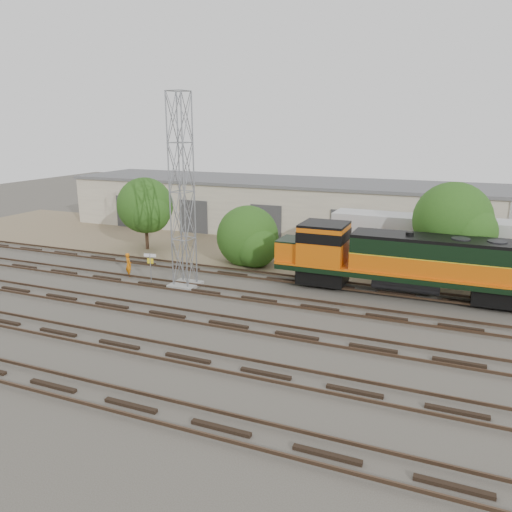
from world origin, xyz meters
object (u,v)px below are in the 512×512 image
at_px(signal_tower, 182,195).
at_px(worker, 129,265).
at_px(locomotive, 403,260).
at_px(semi_trailer, 432,238).

distance_m(signal_tower, worker, 7.39).
height_order(locomotive, signal_tower, signal_tower).
bearing_deg(locomotive, signal_tower, -165.19).
distance_m(locomotive, signal_tower, 15.08).
distance_m(signal_tower, semi_trailer, 18.59).
bearing_deg(worker, locomotive, -135.26).
bearing_deg(semi_trailer, signal_tower, -146.62).
height_order(locomotive, worker, locomotive).
bearing_deg(worker, semi_trailer, -120.80).
bearing_deg(semi_trailer, locomotive, -101.84).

